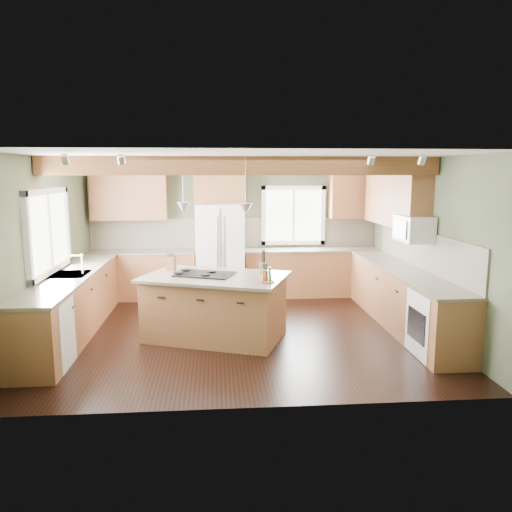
{
  "coord_description": "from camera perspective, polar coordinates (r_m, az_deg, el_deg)",
  "views": [
    {
      "loc": [
        -0.38,
        -7.26,
        2.37
      ],
      "look_at": [
        0.24,
        0.3,
        1.11
      ],
      "focal_mm": 35.0,
      "sensor_mm": 36.0,
      "label": 1
    }
  ],
  "objects": [
    {
      "name": "ceiling_beam",
      "position": [
        7.04,
        -1.59,
        10.26
      ],
      "size": [
        5.55,
        0.26,
        0.26
      ],
      "primitive_type": "cube",
      "color": "#592D19",
      "rests_on": "ceiling"
    },
    {
      "name": "counter_back_left",
      "position": [
        9.68,
        -12.98,
        0.47
      ],
      "size": [
        2.06,
        0.64,
        0.04
      ],
      "primitive_type": "cube",
      "color": "brown",
      "rests_on": "base_cab_back_left"
    },
    {
      "name": "island_top",
      "position": [
        7.18,
        -4.73,
        -2.39
      ],
      "size": [
        2.3,
        1.88,
        0.04
      ],
      "primitive_type": "cube",
      "rotation": [
        0.0,
        0.0,
        -0.36
      ],
      "color": "brown",
      "rests_on": "island"
    },
    {
      "name": "wall_back",
      "position": [
        9.83,
        -2.42,
        3.19
      ],
      "size": [
        5.6,
        0.0,
        5.6
      ],
      "primitive_type": "plane",
      "rotation": [
        1.57,
        0.0,
        0.0
      ],
      "color": "#434833",
      "rests_on": "ground"
    },
    {
      "name": "island",
      "position": [
        7.29,
        -4.68,
        -5.93
      ],
      "size": [
        2.14,
        1.72,
        0.88
      ],
      "primitive_type": "cube",
      "rotation": [
        0.0,
        0.0,
        -0.36
      ],
      "color": "olive",
      "rests_on": "floor"
    },
    {
      "name": "base_cab_right",
      "position": [
        8.09,
        16.4,
        -4.75
      ],
      "size": [
        0.6,
        3.7,
        0.88
      ],
      "primitive_type": "cube",
      "color": "brown",
      "rests_on": "floor"
    },
    {
      "name": "microwave",
      "position": [
        7.84,
        17.58,
        3.0
      ],
      "size": [
        0.4,
        0.7,
        0.38
      ],
      "primitive_type": "cube",
      "color": "white",
      "rests_on": "wall_right"
    },
    {
      "name": "knife_block",
      "position": [
        7.6,
        -9.69,
        -0.86
      ],
      "size": [
        0.15,
        0.13,
        0.21
      ],
      "primitive_type": "cube",
      "rotation": [
        0.0,
        0.0,
        -0.29
      ],
      "color": "brown",
      "rests_on": "island_top"
    },
    {
      "name": "wall_left",
      "position": [
        7.73,
        -22.86,
        0.74
      ],
      "size": [
        0.0,
        5.0,
        5.0
      ],
      "primitive_type": "plane",
      "rotation": [
        1.57,
        0.0,
        1.57
      ],
      "color": "#434833",
      "rests_on": "ground"
    },
    {
      "name": "window_back",
      "position": [
        9.89,
        4.27,
        4.67
      ],
      "size": [
        1.1,
        0.04,
        1.0
      ],
      "primitive_type": "cube",
      "color": "white",
      "rests_on": "wall_back"
    },
    {
      "name": "backsplash_right",
      "position": [
        8.05,
        18.55,
        0.67
      ],
      "size": [
        0.03,
        3.7,
        0.58
      ],
      "primitive_type": "cube",
      "color": "brown",
      "rests_on": "wall_right"
    },
    {
      "name": "faucet",
      "position": [
        7.68,
        -19.22,
        -0.98
      ],
      "size": [
        0.02,
        0.02,
        0.28
      ],
      "primitive_type": "cylinder",
      "color": "#B2B2B7",
      "rests_on": "sink"
    },
    {
      "name": "bottle_tray",
      "position": [
        6.7,
        1.24,
        -2.19
      ],
      "size": [
        0.24,
        0.24,
        0.2
      ],
      "primitive_type": null,
      "rotation": [
        0.0,
        0.0,
        -0.09
      ],
      "color": "brown",
      "rests_on": "island_top"
    },
    {
      "name": "base_cab_left",
      "position": [
        7.85,
        -20.26,
        -5.38
      ],
      "size": [
        0.6,
        3.7,
        0.88
      ],
      "primitive_type": "cube",
      "color": "brown",
      "rests_on": "floor"
    },
    {
      "name": "refrigerator",
      "position": [
        9.5,
        -4.12,
        0.52
      ],
      "size": [
        0.9,
        0.74,
        1.8
      ],
      "primitive_type": "cube",
      "color": "white",
      "rests_on": "floor"
    },
    {
      "name": "pendant_left",
      "position": [
        7.23,
        -8.3,
        5.46
      ],
      "size": [
        0.18,
        0.18,
        0.16
      ],
      "primitive_type": "cone",
      "rotation": [
        3.14,
        0.0,
        0.0
      ],
      "color": "#B2B2B7",
      "rests_on": "ceiling"
    },
    {
      "name": "utensil_crock",
      "position": [
        7.3,
        0.84,
        -1.38
      ],
      "size": [
        0.16,
        0.16,
        0.15
      ],
      "primitive_type": "cylinder",
      "rotation": [
        0.0,
        0.0,
        -0.5
      ],
      "color": "#3D3530",
      "rests_on": "island_top"
    },
    {
      "name": "backsplash_back",
      "position": [
        9.82,
        -2.41,
        2.65
      ],
      "size": [
        5.58,
        0.03,
        0.58
      ],
      "primitive_type": "cube",
      "color": "brown",
      "rests_on": "wall_back"
    },
    {
      "name": "upper_cab_over_fridge",
      "position": [
        9.59,
        -4.22,
        8.11
      ],
      "size": [
        0.96,
        0.35,
        0.7
      ],
      "primitive_type": "cube",
      "color": "brown",
      "rests_on": "wall_back"
    },
    {
      "name": "window_left",
      "position": [
        7.74,
        -22.73,
        2.63
      ],
      "size": [
        0.04,
        1.6,
        1.05
      ],
      "primitive_type": "cube",
      "color": "white",
      "rests_on": "wall_left"
    },
    {
      "name": "base_cab_back_right",
      "position": [
        9.83,
        6.4,
        -1.93
      ],
      "size": [
        2.62,
        0.6,
        0.88
      ],
      "primitive_type": "cube",
      "color": "brown",
      "rests_on": "floor"
    },
    {
      "name": "upper_cab_right",
      "position": [
        8.71,
        15.63,
        6.34
      ],
      "size": [
        0.35,
        2.2,
        0.9
      ],
      "primitive_type": "cube",
      "color": "brown",
      "rests_on": "wall_right"
    },
    {
      "name": "base_cab_back_left",
      "position": [
        9.76,
        -12.88,
        -2.2
      ],
      "size": [
        2.02,
        0.6,
        0.88
      ],
      "primitive_type": "cube",
      "color": "brown",
      "rests_on": "floor"
    },
    {
      "name": "dishwasher",
      "position": [
        6.66,
        -23.16,
        -8.27
      ],
      "size": [
        0.6,
        0.6,
        0.84
      ],
      "primitive_type": "cube",
      "color": "white",
      "rests_on": "floor"
    },
    {
      "name": "counter_right",
      "position": [
        7.99,
        16.55,
        -1.55
      ],
      "size": [
        0.64,
        3.74,
        0.04
      ],
      "primitive_type": "cube",
      "color": "brown",
      "rests_on": "base_cab_right"
    },
    {
      "name": "upper_cab_back_corner",
      "position": [
        9.96,
        11.03,
        6.86
      ],
      "size": [
        0.9,
        0.35,
        0.9
      ],
      "primitive_type": "cube",
      "color": "brown",
      "rests_on": "wall_back"
    },
    {
      "name": "upper_cab_back_left",
      "position": [
        9.73,
        -14.28,
        6.68
      ],
      "size": [
        1.4,
        0.35,
        0.9
      ],
      "primitive_type": "cube",
      "color": "brown",
      "rests_on": "wall_back"
    },
    {
      "name": "ceiling",
      "position": [
        7.27,
        -1.7,
        11.26
      ],
      "size": [
        5.6,
        5.6,
        0.0
      ],
      "primitive_type": "plane",
      "rotation": [
        3.14,
        0.0,
        0.0
      ],
      "color": "silver",
      "rests_on": "wall_back"
    },
    {
      "name": "wall_right",
      "position": [
        8.0,
        18.82,
        1.25
      ],
      "size": [
        0.0,
        5.0,
        5.0
      ],
      "primitive_type": "plane",
      "rotation": [
        1.57,
        0.0,
        -1.57
      ],
      "color": "#434833",
      "rests_on": "ground"
    },
    {
      "name": "cooktop",
      "position": [
        7.23,
        -5.88,
        -2.09
      ],
      "size": [
        0.94,
        0.79,
        0.02
      ],
      "primitive_type": "cube",
      "rotation": [
        0.0,
        0.0,
        -0.36
      ],
      "color": "black",
      "rests_on": "island_top"
    },
    {
      "name": "oven",
      "position": [
        6.94,
        20.17,
        -7.39
      ],
      "size": [
        0.6,
        0.72,
        0.84
      ],
      "primitive_type": "cube",
      "color": "white",
      "rests_on": "floor"
    },
    {
      "name": "pendant_right",
      "position": [
        6.9,
        -1.2,
        5.37
      ],
      "size": [
        0.18,
        0.18,
        0.16
      ],
      "primitive_type": "cone",
      "rotation": [
        3.14,
        0.0,
        0.0
      ],
      "color": "#B2B2B7",
      "rests_on": "ceiling"
    },
    {
      "name": "soffit_trim",
      "position": [
        9.67,
        -2.45,
        10.45
      ],
      "size": [
        5.55,
        0.2,
        0.1
      ],
      "primitive_type": "cube",
      "color": "#592D19",
      "rests_on": "ceiling"
    },
    {
      "name": "floor",
      "position": [
        7.65,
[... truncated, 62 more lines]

